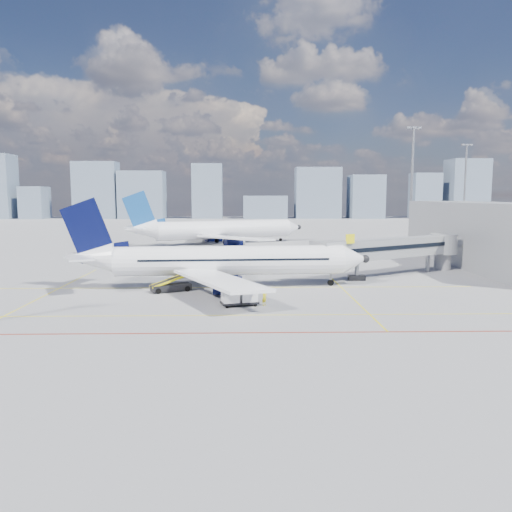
{
  "coord_description": "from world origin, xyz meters",
  "views": [
    {
      "loc": [
        2.26,
        -51.44,
        11.12
      ],
      "look_at": [
        3.63,
        6.78,
        4.0
      ],
      "focal_mm": 35.0,
      "sensor_mm": 36.0,
      "label": 1
    }
  ],
  "objects_px": {
    "baggage_tug": "(231,295)",
    "ramp_worker": "(264,297)",
    "belt_loader": "(172,286)",
    "second_aircraft": "(218,230)",
    "cargo_dolly": "(239,295)",
    "main_aircraft": "(217,261)"
  },
  "relations": [
    {
      "from": "main_aircraft",
      "to": "second_aircraft",
      "type": "bearing_deg",
      "value": 89.8
    },
    {
      "from": "second_aircraft",
      "to": "ramp_worker",
      "type": "bearing_deg",
      "value": -106.49
    },
    {
      "from": "baggage_tug",
      "to": "ramp_worker",
      "type": "bearing_deg",
      "value": -35.79
    },
    {
      "from": "cargo_dolly",
      "to": "ramp_worker",
      "type": "relative_size",
      "value": 2.24
    },
    {
      "from": "baggage_tug",
      "to": "ramp_worker",
      "type": "xyz_separation_m",
      "value": [
        3.41,
        -1.56,
        0.15
      ]
    },
    {
      "from": "second_aircraft",
      "to": "ramp_worker",
      "type": "height_order",
      "value": "second_aircraft"
    },
    {
      "from": "second_aircraft",
      "to": "baggage_tug",
      "type": "relative_size",
      "value": 16.7
    },
    {
      "from": "main_aircraft",
      "to": "cargo_dolly",
      "type": "bearing_deg",
      "value": -77.88
    },
    {
      "from": "main_aircraft",
      "to": "belt_loader",
      "type": "relative_size",
      "value": 5.75
    },
    {
      "from": "baggage_tug",
      "to": "belt_loader",
      "type": "distance_m",
      "value": 9.27
    },
    {
      "from": "main_aircraft",
      "to": "second_aircraft",
      "type": "xyz_separation_m",
      "value": [
        -2.82,
        54.23,
        -0.01
      ]
    },
    {
      "from": "second_aircraft",
      "to": "baggage_tug",
      "type": "xyz_separation_m",
      "value": [
        4.72,
        -62.68,
        -2.47
      ]
    },
    {
      "from": "baggage_tug",
      "to": "ramp_worker",
      "type": "height_order",
      "value": "ramp_worker"
    },
    {
      "from": "main_aircraft",
      "to": "ramp_worker",
      "type": "xyz_separation_m",
      "value": [
        5.31,
        -10.01,
        -2.32
      ]
    },
    {
      "from": "second_aircraft",
      "to": "cargo_dolly",
      "type": "distance_m",
      "value": 64.66
    },
    {
      "from": "cargo_dolly",
      "to": "belt_loader",
      "type": "relative_size",
      "value": 0.63
    },
    {
      "from": "second_aircraft",
      "to": "cargo_dolly",
      "type": "relative_size",
      "value": 10.12
    },
    {
      "from": "second_aircraft",
      "to": "cargo_dolly",
      "type": "height_order",
      "value": "second_aircraft"
    },
    {
      "from": "main_aircraft",
      "to": "ramp_worker",
      "type": "bearing_deg",
      "value": -65.27
    },
    {
      "from": "cargo_dolly",
      "to": "belt_loader",
      "type": "height_order",
      "value": "belt_loader"
    },
    {
      "from": "baggage_tug",
      "to": "belt_loader",
      "type": "relative_size",
      "value": 0.38
    },
    {
      "from": "cargo_dolly",
      "to": "ramp_worker",
      "type": "height_order",
      "value": "cargo_dolly"
    }
  ]
}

